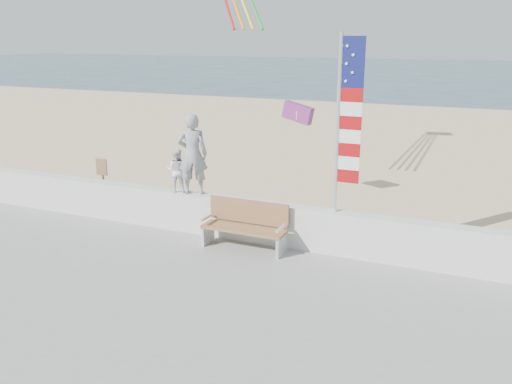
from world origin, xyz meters
TOP-DOWN VIEW (x-y plane):
  - ground at (0.00, 0.00)m, footprint 220.00×220.00m
  - sand at (0.00, 9.00)m, footprint 90.00×40.00m
  - seawall at (0.00, 2.00)m, footprint 30.00×0.35m
  - adult at (-1.42, 2.00)m, footprint 0.77×0.65m
  - child at (-1.84, 2.00)m, footprint 0.56×0.48m
  - bench at (0.07, 1.55)m, footprint 1.80×0.57m
  - flag at (1.97, 2.00)m, footprint 0.50×0.08m
  - parafoil_kite at (-0.20, 5.64)m, footprint 0.93×0.39m
  - sign at (-4.30, 2.41)m, footprint 0.32×0.07m

SIDE VIEW (x-z plane):
  - ground at x=0.00m, z-range 0.00..0.00m
  - sand at x=0.00m, z-range 0.00..0.08m
  - seawall at x=0.00m, z-range 0.18..1.08m
  - bench at x=0.07m, z-range 0.19..1.19m
  - sign at x=-4.30m, z-range 0.21..1.67m
  - child at x=-1.84m, z-range 1.08..2.07m
  - adult at x=-1.42m, z-range 1.08..2.89m
  - parafoil_kite at x=-0.20m, z-range 2.20..2.82m
  - flag at x=1.97m, z-range 1.24..4.74m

